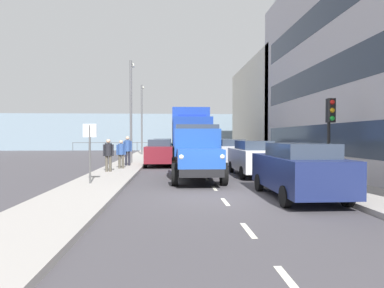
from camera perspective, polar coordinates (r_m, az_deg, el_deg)
ground_plane at (r=20.98m, az=0.80°, el=-3.92°), size 80.00×80.00×0.00m
sidewalk_left at (r=21.76m, az=12.59°, el=-3.57°), size 2.27×43.10×0.15m
sidewalk_right at (r=21.12m, az=-11.36°, el=-3.71°), size 2.27×43.10×0.15m
road_centreline_markings at (r=21.11m, az=0.77°, el=-3.88°), size 0.12×40.12×0.01m
building_far_block at (r=33.37m, az=16.52°, el=5.68°), size 8.42×14.47×8.94m
sea_horizon at (r=45.42m, az=-1.51°, el=2.09°), size 80.00×0.80×5.00m
seawall_railing at (r=41.83m, az=-1.34°, el=-0.02°), size 28.08×0.08×1.20m
truck_vintage_blue at (r=14.09m, az=0.85°, el=-1.71°), size 2.17×5.64×2.43m
lorry_cargo_blue at (r=23.52m, az=-0.40°, el=1.71°), size 2.58×8.20×3.87m
car_navy_kerbside_near at (r=10.75m, az=18.00°, el=-4.25°), size 1.92×4.31×1.72m
car_white_kerbside_1 at (r=16.29m, az=10.48°, el=-2.32°), size 1.75×4.46×1.72m
car_silver_kerbside_2 at (r=22.23m, az=6.70°, el=-1.32°), size 1.91×4.15×1.72m
car_black_kerbside_3 at (r=27.89m, az=4.61°, el=-0.77°), size 1.78×4.24×1.72m
car_maroon_oppositeside_0 at (r=21.53m, az=-5.62°, el=-1.40°), size 1.82×4.60×1.72m
car_teal_oppositeside_1 at (r=27.97m, az=-5.13°, el=-0.77°), size 1.83×4.06×1.72m
pedestrian_strolling at (r=17.01m, az=-14.35°, el=-1.44°), size 0.53×0.34×1.64m
pedestrian_couple_a at (r=18.53m, az=-12.24°, el=-1.35°), size 0.53×0.34×1.57m
pedestrian_couple_b at (r=20.26m, az=-11.16°, el=-0.73°), size 0.53×0.34×1.78m
traffic_light_near at (r=13.38m, az=22.91°, el=3.56°), size 0.28×0.41×3.20m
lamp_post_promenade at (r=22.56m, az=-10.54°, el=7.11°), size 0.32×1.14×6.85m
lamp_post_far at (r=32.77m, az=-8.72°, el=5.30°), size 0.32×1.14×6.82m
street_sign at (r=12.95m, az=-17.36°, el=0.19°), size 0.50×0.07×2.25m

